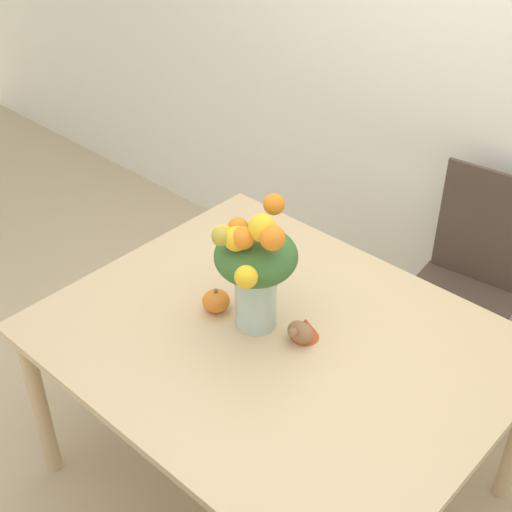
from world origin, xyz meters
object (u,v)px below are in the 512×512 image
Objects in this scene: pumpkin at (216,301)px; flower_vase at (255,266)px; turkey_figurine at (303,330)px; dining_chair_near_window at (465,284)px.

flower_vase is at bearing 13.06° from pumpkin.
turkey_figurine is (0.17, 0.05, -0.20)m from flower_vase.
pumpkin reaches higher than turkey_figurine.
turkey_figurine is at bearing 15.40° from pumpkin.
flower_vase reaches higher than pumpkin.
dining_chair_near_window is at bearing 73.77° from flower_vase.
dining_chair_near_window reaches higher than turkey_figurine.
dining_chair_near_window is at bearing 82.65° from turkey_figurine.
pumpkin is 1.13m from dining_chair_near_window.
pumpkin is at bearing -119.66° from dining_chair_near_window.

